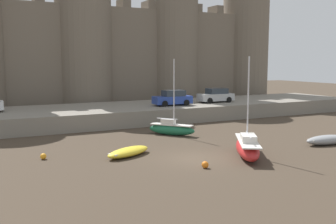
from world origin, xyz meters
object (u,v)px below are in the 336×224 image
car_quay_centre_west (173,98)px  rowboat_foreground_right (128,152)px  sailboat_foreground_centre (171,128)px  rowboat_near_channel_left (327,140)px  sailboat_midflat_right (247,147)px  mooring_buoy_off_centre (205,165)px  car_quay_east (216,96)px  mooring_buoy_mid_mud (43,156)px

car_quay_centre_west → rowboat_foreground_right: bearing=-127.4°
sailboat_foreground_centre → rowboat_near_channel_left: (8.70, -8.72, -0.20)m
rowboat_near_channel_left → sailboat_midflat_right: bearing=-177.3°
sailboat_foreground_centre → car_quay_centre_west: size_ratio=1.55×
mooring_buoy_off_centre → car_quay_east: (13.09, 18.66, 2.12)m
mooring_buoy_off_centre → car_quay_east: 22.89m
rowboat_foreground_right → sailboat_foreground_centre: 8.02m
car_quay_east → rowboat_foreground_right: bearing=-139.2°
mooring_buoy_mid_mud → car_quay_east: 24.59m
rowboat_foreground_right → mooring_buoy_mid_mud: (-5.19, 1.59, -0.10)m
sailboat_midflat_right → rowboat_near_channel_left: 7.77m
car_quay_east → mooring_buoy_mid_mud: bearing=-150.0°
sailboat_foreground_centre → car_quay_centre_west: bearing=62.0°
car_quay_centre_west → car_quay_east: (5.92, 0.63, 0.00)m
rowboat_near_channel_left → mooring_buoy_mid_mud: rowboat_near_channel_left is taller
sailboat_foreground_centre → car_quay_east: 13.28m
sailboat_midflat_right → mooring_buoy_off_centre: size_ratio=15.86×
sailboat_foreground_centre → rowboat_near_channel_left: size_ratio=1.68×
mooring_buoy_off_centre → car_quay_centre_west: (7.17, 18.03, 2.12)m
car_quay_centre_west → mooring_buoy_mid_mud: bearing=-142.8°
rowboat_foreground_right → mooring_buoy_mid_mud: 5.43m
sailboat_midflat_right → car_quay_centre_west: bearing=79.2°
rowboat_foreground_right → car_quay_east: (16.03, 13.83, 2.03)m
sailboat_midflat_right → car_quay_centre_west: 17.31m
mooring_buoy_mid_mud → car_quay_east: bearing=30.0°
rowboat_foreground_right → rowboat_near_channel_left: bearing=-12.9°
sailboat_foreground_centre → sailboat_midflat_right: size_ratio=0.98×
sailboat_foreground_centre → sailboat_midflat_right: bearing=-84.1°
mooring_buoy_off_centre → car_quay_east: size_ratio=0.10×
rowboat_foreground_right → rowboat_near_channel_left: size_ratio=1.00×
sailboat_foreground_centre → car_quay_centre_west: sailboat_foreground_centre is taller
sailboat_foreground_centre → mooring_buoy_mid_mud: bearing=-161.2°
sailboat_midflat_right → mooring_buoy_mid_mud: sailboat_midflat_right is taller
mooring_buoy_mid_mud → mooring_buoy_off_centre: size_ratio=0.95×
car_quay_centre_west → mooring_buoy_off_centre: bearing=-111.7°
sailboat_midflat_right → car_quay_centre_west: sailboat_midflat_right is taller
rowboat_near_channel_left → car_quay_centre_west: bearing=105.3°
sailboat_midflat_right → car_quay_east: (9.14, 17.55, 1.68)m
sailboat_midflat_right → car_quay_centre_west: size_ratio=1.58×
rowboat_foreground_right → car_quay_east: bearing=40.8°
sailboat_foreground_centre → rowboat_near_channel_left: sailboat_foreground_centre is taller
sailboat_midflat_right → car_quay_east: size_ratio=1.58×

